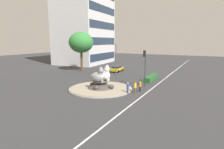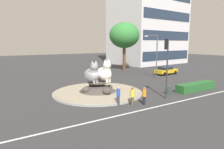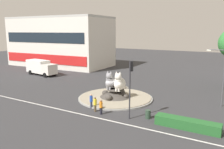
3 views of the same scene
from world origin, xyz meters
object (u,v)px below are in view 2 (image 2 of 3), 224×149
object	(u,v)px
pedestrian_blue_shirt	(118,95)
cat_statue_grey	(92,74)
sedan_on_far_lane	(166,70)
streetlight_arm	(155,53)
broadleaf_tree_behind_island	(124,35)
traffic_light_mast	(167,58)
pedestrian_orange_shirt	(144,95)
cat_statue_white	(104,73)
litter_bin	(169,90)
pedestrian_yellow_shirt	(132,96)

from	to	relation	value
pedestrian_blue_shirt	cat_statue_grey	bearing A→B (deg)	-133.38
sedan_on_far_lane	streetlight_arm	bearing A→B (deg)	-162.14
broadleaf_tree_behind_island	pedestrian_blue_shirt	world-z (taller)	broadleaf_tree_behind_island
sedan_on_far_lane	broadleaf_tree_behind_island	bearing A→B (deg)	107.81
traffic_light_mast	sedan_on_far_lane	bearing A→B (deg)	-43.26
broadleaf_tree_behind_island	pedestrian_orange_shirt	distance (m)	23.81
cat_statue_grey	traffic_light_mast	bearing A→B (deg)	39.05
cat_statue_grey	pedestrian_orange_shirt	size ratio (longest dim) A/B	1.51
cat_statue_white	pedestrian_blue_shirt	size ratio (longest dim) A/B	1.51
pedestrian_blue_shirt	traffic_light_mast	bearing A→B (deg)	127.29
broadleaf_tree_behind_island	litter_bin	world-z (taller)	broadleaf_tree_behind_island
cat_statue_white	traffic_light_mast	distance (m)	6.91
cat_statue_white	broadleaf_tree_behind_island	bearing A→B (deg)	130.78
streetlight_arm	pedestrian_blue_shirt	xyz separation A→B (m)	(-12.79, -8.52, -3.09)
cat_statue_white	streetlight_arm	bearing A→B (deg)	101.94
pedestrian_yellow_shirt	broadleaf_tree_behind_island	bearing A→B (deg)	-23.76
litter_bin	pedestrian_blue_shirt	bearing A→B (deg)	-177.37
cat_statue_grey	pedestrian_yellow_shirt	xyz separation A→B (m)	(1.26, -5.50, -1.32)
pedestrian_blue_shirt	sedan_on_far_lane	world-z (taller)	pedestrian_blue_shirt
traffic_light_mast	pedestrian_blue_shirt	world-z (taller)	traffic_light_mast
traffic_light_mast	pedestrian_yellow_shirt	distance (m)	5.38
streetlight_arm	sedan_on_far_lane	size ratio (longest dim) A/B	1.52
broadleaf_tree_behind_island	streetlight_arm	world-z (taller)	broadleaf_tree_behind_island
cat_statue_grey	streetlight_arm	size ratio (longest dim) A/B	0.36
traffic_light_mast	streetlight_arm	world-z (taller)	streetlight_arm
streetlight_arm	pedestrian_blue_shirt	world-z (taller)	streetlight_arm
traffic_light_mast	sedan_on_far_lane	xyz separation A→B (m)	(11.86, 10.86, -3.37)
traffic_light_mast	pedestrian_orange_shirt	bearing A→B (deg)	102.54
cat_statue_grey	cat_statue_white	bearing A→B (deg)	76.01
traffic_light_mast	pedestrian_blue_shirt	size ratio (longest dim) A/B	3.50
sedan_on_far_lane	litter_bin	size ratio (longest dim) A/B	5.00
traffic_light_mast	pedestrian_orange_shirt	xyz separation A→B (m)	(-3.25, -0.47, -3.26)
cat_statue_white	streetlight_arm	size ratio (longest dim) A/B	0.38
streetlight_arm	cat_statue_white	bearing A→B (deg)	32.46
cat_statue_white	pedestrian_blue_shirt	world-z (taller)	cat_statue_white
broadleaf_tree_behind_island	streetlight_arm	bearing A→B (deg)	-96.85
cat_statue_grey	pedestrian_blue_shirt	bearing A→B (deg)	-4.12
pedestrian_orange_shirt	cat_statue_grey	bearing A→B (deg)	-162.60
sedan_on_far_lane	litter_bin	world-z (taller)	sedan_on_far_lane
traffic_light_mast	cat_statue_white	bearing A→B (deg)	42.29
pedestrian_blue_shirt	litter_bin	bearing A→B (deg)	136.77
cat_statue_grey	litter_bin	xyz separation A→B (m)	(7.15, -4.47, -1.75)
pedestrian_blue_shirt	litter_bin	world-z (taller)	pedestrian_blue_shirt
sedan_on_far_lane	litter_bin	xyz separation A→B (m)	(-10.26, -9.90, -0.30)
cat_statue_white	pedestrian_blue_shirt	bearing A→B (deg)	-21.97
broadleaf_tree_behind_island	pedestrian_yellow_shirt	xyz separation A→B (m)	(-12.94, -19.27, -6.19)
cat_statue_white	pedestrian_blue_shirt	distance (m)	4.95
pedestrian_blue_shirt	sedan_on_far_lane	xyz separation A→B (m)	(17.20, 10.22, -0.15)
broadleaf_tree_behind_island	sedan_on_far_lane	xyz separation A→B (m)	(3.21, -8.33, -6.32)
cat_statue_grey	streetlight_arm	distance (m)	13.64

